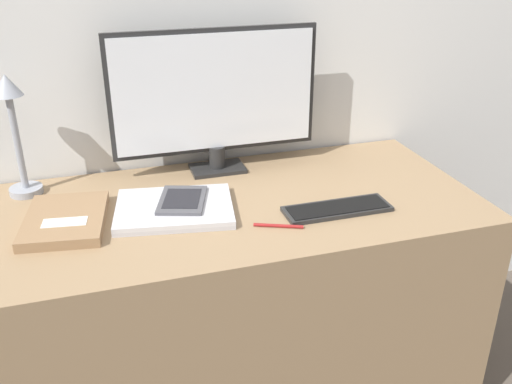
% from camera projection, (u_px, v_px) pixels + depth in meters
% --- Properties ---
extents(wall_back, '(3.60, 0.05, 2.40)m').
position_uv_depth(wall_back, '(199.00, 6.00, 1.72)').
color(wall_back, silver).
rests_on(wall_back, ground_plane).
extents(desk, '(1.40, 0.66, 0.71)m').
position_uv_depth(desk, '(235.00, 304.00, 1.77)').
color(desk, '#997A56').
rests_on(desk, ground_plane).
extents(monitor, '(0.64, 0.11, 0.45)m').
position_uv_depth(monitor, '(215.00, 97.00, 1.73)').
color(monitor, '#262626').
rests_on(monitor, desk).
extents(keyboard, '(0.30, 0.10, 0.01)m').
position_uv_depth(keyboard, '(337.00, 209.00, 1.57)').
color(keyboard, '#282828').
rests_on(keyboard, desk).
extents(laptop, '(0.35, 0.29, 0.02)m').
position_uv_depth(laptop, '(174.00, 209.00, 1.56)').
color(laptop, '#BCBCC1').
rests_on(laptop, desk).
extents(ereader, '(0.17, 0.20, 0.01)m').
position_uv_depth(ereader, '(182.00, 200.00, 1.57)').
color(ereader, '#4C4C51').
rests_on(ereader, laptop).
extents(desk_lamp, '(0.09, 0.09, 0.35)m').
position_uv_depth(desk_lamp, '(14.00, 123.00, 1.58)').
color(desk_lamp, '#999EA8').
rests_on(desk_lamp, desk).
extents(notebook, '(0.24, 0.30, 0.03)m').
position_uv_depth(notebook, '(65.00, 220.00, 1.50)').
color(notebook, '#93704C').
rests_on(notebook, desk).
extents(pen, '(0.12, 0.06, 0.01)m').
position_uv_depth(pen, '(278.00, 226.00, 1.49)').
color(pen, maroon).
rests_on(pen, desk).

